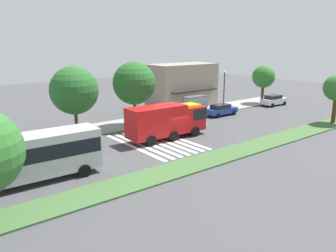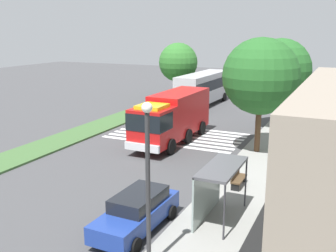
{
  "view_description": "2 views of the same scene",
  "coord_description": "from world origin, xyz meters",
  "px_view_note": "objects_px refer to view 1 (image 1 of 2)",
  "views": [
    {
      "loc": [
        -22.1,
        -26.98,
        10.16
      ],
      "look_at": [
        -0.6,
        0.4,
        1.34
      ],
      "focal_mm": 35.89,
      "sensor_mm": 36.0,
      "label": 1
    },
    {
      "loc": [
        25.5,
        12.27,
        8.26
      ],
      "look_at": [
        -0.33,
        0.23,
        1.3
      ],
      "focal_mm": 42.01,
      "sensor_mm": 36.0,
      "label": 2
    }
  ],
  "objects_px": {
    "fire_truck": "(168,120)",
    "bench_near_shelter": "(175,114)",
    "parked_car_west": "(221,110)",
    "parked_car_mid": "(274,100)",
    "bus_stop_shelter": "(197,101)",
    "transit_bus": "(29,155)",
    "street_lamp": "(224,87)",
    "sidewalk_tree_center": "(264,77)",
    "sidewalk_tree_far_west": "(74,91)",
    "sidewalk_tree_west": "(134,83)"
  },
  "relations": [
    {
      "from": "transit_bus",
      "to": "sidewalk_tree_far_west",
      "type": "bearing_deg",
      "value": -127.18
    },
    {
      "from": "bench_near_shelter",
      "to": "sidewalk_tree_far_west",
      "type": "xyz_separation_m",
      "value": [
        -14.18,
        -0.46,
        4.51
      ]
    },
    {
      "from": "parked_car_mid",
      "to": "street_lamp",
      "type": "height_order",
      "value": "street_lamp"
    },
    {
      "from": "parked_car_mid",
      "to": "bus_stop_shelter",
      "type": "height_order",
      "value": "bus_stop_shelter"
    },
    {
      "from": "fire_truck",
      "to": "bench_near_shelter",
      "type": "distance_m",
      "value": 9.68
    },
    {
      "from": "sidewalk_tree_west",
      "to": "sidewalk_tree_center",
      "type": "distance_m",
      "value": 25.08
    },
    {
      "from": "sidewalk_tree_west",
      "to": "bus_stop_shelter",
      "type": "bearing_deg",
      "value": 2.45
    },
    {
      "from": "transit_bus",
      "to": "street_lamp",
      "type": "xyz_separation_m",
      "value": [
        30.45,
        9.1,
        1.51
      ]
    },
    {
      "from": "parked_car_west",
      "to": "bench_near_shelter",
      "type": "xyz_separation_m",
      "value": [
        -6.21,
        2.66,
        -0.25
      ]
    },
    {
      "from": "fire_truck",
      "to": "bus_stop_shelter",
      "type": "bearing_deg",
      "value": 34.14
    },
    {
      "from": "transit_bus",
      "to": "street_lamp",
      "type": "height_order",
      "value": "street_lamp"
    },
    {
      "from": "bus_stop_shelter",
      "to": "street_lamp",
      "type": "relative_size",
      "value": 0.59
    },
    {
      "from": "fire_truck",
      "to": "parked_car_west",
      "type": "xyz_separation_m",
      "value": [
        12.81,
        4.28,
        -1.19
      ]
    },
    {
      "from": "fire_truck",
      "to": "parked_car_mid",
      "type": "distance_m",
      "value": 25.51
    },
    {
      "from": "sidewalk_tree_far_west",
      "to": "sidewalk_tree_west",
      "type": "bearing_deg",
      "value": 0.0
    },
    {
      "from": "transit_bus",
      "to": "bus_stop_shelter",
      "type": "distance_m",
      "value": 27.72
    },
    {
      "from": "sidewalk_tree_far_west",
      "to": "transit_bus",
      "type": "bearing_deg",
      "value": -129.02
    },
    {
      "from": "parked_car_mid",
      "to": "sidewalk_tree_west",
      "type": "xyz_separation_m",
      "value": [
        -25.2,
        2.2,
        4.41
      ]
    },
    {
      "from": "parked_car_mid",
      "to": "street_lamp",
      "type": "bearing_deg",
      "value": 172.28
    },
    {
      "from": "parked_car_west",
      "to": "sidewalk_tree_far_west",
      "type": "relative_size",
      "value": 0.64
    },
    {
      "from": "transit_bus",
      "to": "sidewalk_tree_far_west",
      "type": "height_order",
      "value": "sidewalk_tree_far_west"
    },
    {
      "from": "street_lamp",
      "to": "sidewalk_tree_west",
      "type": "distance_m",
      "value": 15.35
    },
    {
      "from": "parked_car_west",
      "to": "sidewalk_tree_center",
      "type": "distance_m",
      "value": 12.9
    },
    {
      "from": "bus_stop_shelter",
      "to": "parked_car_mid",
      "type": "bearing_deg",
      "value": -10.36
    },
    {
      "from": "bench_near_shelter",
      "to": "transit_bus",
      "type": "bearing_deg",
      "value": -155.52
    },
    {
      "from": "street_lamp",
      "to": "bus_stop_shelter",
      "type": "bearing_deg",
      "value": 169.39
    },
    {
      "from": "sidewalk_tree_far_west",
      "to": "street_lamp",
      "type": "bearing_deg",
      "value": -1.01
    },
    {
      "from": "fire_truck",
      "to": "transit_bus",
      "type": "relative_size",
      "value": 0.89
    },
    {
      "from": "street_lamp",
      "to": "parked_car_west",
      "type": "bearing_deg",
      "value": -142.78
    },
    {
      "from": "parked_car_mid",
      "to": "bus_stop_shelter",
      "type": "distance_m",
      "value": 14.8
    },
    {
      "from": "fire_truck",
      "to": "parked_car_west",
      "type": "bearing_deg",
      "value": 19.41
    },
    {
      "from": "street_lamp",
      "to": "sidewalk_tree_center",
      "type": "xyz_separation_m",
      "value": [
        9.81,
        0.4,
        0.84
      ]
    },
    {
      "from": "fire_truck",
      "to": "sidewalk_tree_far_west",
      "type": "relative_size",
      "value": 1.23
    },
    {
      "from": "bus_stop_shelter",
      "to": "parked_car_west",
      "type": "bearing_deg",
      "value": -50.24
    },
    {
      "from": "transit_bus",
      "to": "sidewalk_tree_center",
      "type": "relative_size",
      "value": 1.68
    },
    {
      "from": "parked_car_mid",
      "to": "transit_bus",
      "type": "xyz_separation_m",
      "value": [
        -40.4,
        -7.3,
        1.24
      ]
    },
    {
      "from": "fire_truck",
      "to": "transit_bus",
      "type": "xyz_separation_m",
      "value": [
        -15.27,
        -3.02,
        0.11
      ]
    },
    {
      "from": "parked_car_west",
      "to": "sidewalk_tree_west",
      "type": "xyz_separation_m",
      "value": [
        -12.89,
        2.2,
        4.45
      ]
    },
    {
      "from": "parked_car_mid",
      "to": "bench_near_shelter",
      "type": "bearing_deg",
      "value": 174.37
    },
    {
      "from": "bench_near_shelter",
      "to": "sidewalk_tree_far_west",
      "type": "relative_size",
      "value": 0.21
    },
    {
      "from": "street_lamp",
      "to": "sidewalk_tree_west",
      "type": "bearing_deg",
      "value": 178.5
    },
    {
      "from": "parked_car_west",
      "to": "transit_bus",
      "type": "relative_size",
      "value": 0.46
    },
    {
      "from": "parked_car_west",
      "to": "bench_near_shelter",
      "type": "distance_m",
      "value": 6.76
    },
    {
      "from": "sidewalk_tree_center",
      "to": "sidewalk_tree_far_west",
      "type": "bearing_deg",
      "value": -180.0
    },
    {
      "from": "fire_truck",
      "to": "transit_bus",
      "type": "height_order",
      "value": "fire_truck"
    },
    {
      "from": "bus_stop_shelter",
      "to": "sidewalk_tree_far_west",
      "type": "distance_m",
      "value": 18.46
    },
    {
      "from": "parked_car_west",
      "to": "sidewalk_tree_center",
      "type": "xyz_separation_m",
      "value": [
        12.18,
        2.2,
        3.64
      ]
    },
    {
      "from": "parked_car_west",
      "to": "sidewalk_tree_west",
      "type": "relative_size",
      "value": 0.62
    },
    {
      "from": "sidewalk_tree_west",
      "to": "sidewalk_tree_center",
      "type": "height_order",
      "value": "sidewalk_tree_west"
    },
    {
      "from": "transit_bus",
      "to": "sidewalk_tree_west",
      "type": "bearing_deg",
      "value": -146.15
    }
  ]
}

